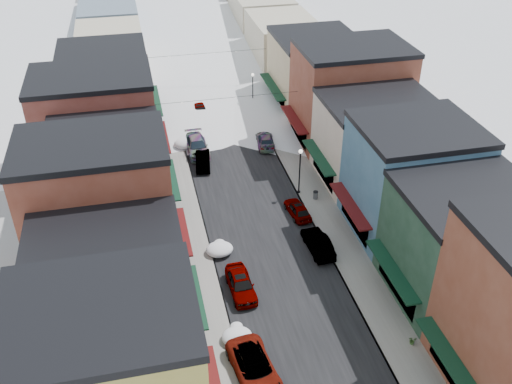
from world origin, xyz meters
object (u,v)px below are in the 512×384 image
car_white_suv (254,368)px  streetlamp_near (300,166)px  car_green_sedan (318,243)px  trash_can (315,195)px  car_dark_hatch (203,161)px  car_silver_sedan (241,284)px

car_white_suv → streetlamp_near: streetlamp_near is taller
car_green_sedan → trash_can: size_ratio=5.63×
car_white_suv → trash_can: size_ratio=6.81×
car_dark_hatch → car_green_sedan: 18.58m
car_white_suv → trash_can: bearing=54.2°
car_green_sedan → car_white_suv: bearing=52.3°
car_dark_hatch → car_white_suv: bearing=-83.8°
car_silver_sedan → car_dark_hatch: 20.58m
car_green_sedan → trash_can: 8.06m
car_white_suv → trash_can: car_white_suv is taller
car_silver_sedan → streetlamp_near: (8.70, 12.93, 2.47)m
trash_can → streetlamp_near: 3.36m
car_silver_sedan → streetlamp_near: streetlamp_near is taller
car_dark_hatch → trash_can: size_ratio=5.16×
car_white_suv → car_green_sedan: size_ratio=1.21×
car_green_sedan → trash_can: car_green_sedan is taller
trash_can → streetlamp_near: (-1.30, 1.51, 2.70)m
trash_can → car_white_suv: bearing=-118.5°
streetlamp_near → car_silver_sedan: bearing=-123.9°
car_green_sedan → car_silver_sedan: bearing=22.9°
car_white_suv → car_silver_sedan: size_ratio=1.21×
car_white_suv → car_green_sedan: car_white_suv is taller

